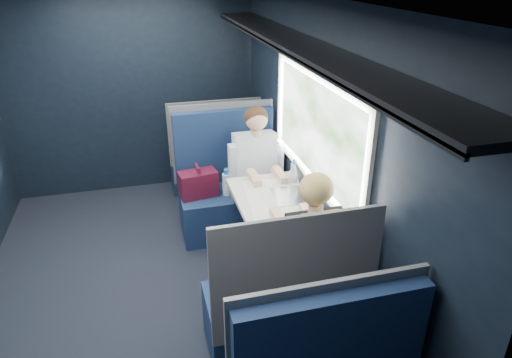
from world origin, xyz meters
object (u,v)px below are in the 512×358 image
object	(u,v)px
table	(271,208)
man	(257,168)
seat_bay_far	(282,305)
woman	(310,247)
laptop	(295,189)
bottle_small	(294,173)
seat_row_front	(213,157)
cup	(293,176)
seat_bay_near	(228,191)

from	to	relation	value
table	man	size ratio (longest dim) A/B	0.76
seat_bay_far	woman	bearing A→B (deg)	33.82
laptop	bottle_small	distance (m)	0.27
woman	bottle_small	bearing A→B (deg)	77.33
seat_bay_far	seat_row_front	xyz separation A→B (m)	(0.00, 2.67, -0.00)
bottle_small	laptop	bearing A→B (deg)	-107.01
seat_row_front	bottle_small	world-z (taller)	seat_row_front
laptop	cup	size ratio (longest dim) A/B	4.08
seat_row_front	bottle_small	bearing A→B (deg)	-72.96
table	man	bearing A→B (deg)	84.48
seat_bay_far	man	world-z (taller)	man
man	bottle_small	distance (m)	0.50
seat_bay_far	bottle_small	bearing A→B (deg)	67.66
cup	table	bearing A→B (deg)	-133.48
seat_bay_far	laptop	bearing A→B (deg)	66.21
seat_bay_far	seat_bay_near	bearing A→B (deg)	90.54
table	laptop	world-z (taller)	laptop
seat_row_front	cup	world-z (taller)	seat_row_front
table	woman	world-z (taller)	woman
laptop	cup	xyz separation A→B (m)	(0.09, 0.30, -0.03)
laptop	woman	bearing A→B (deg)	-101.11
table	seat_bay_far	distance (m)	0.93
seat_bay_far	seat_row_front	bearing A→B (deg)	90.00
seat_bay_far	table	bearing A→B (deg)	78.22
seat_bay_near	bottle_small	distance (m)	0.88
bottle_small	cup	bearing A→B (deg)	76.92
table	man	world-z (taller)	man
woman	laptop	xyz separation A→B (m)	(0.14, 0.72, 0.08)
seat_bay_near	laptop	bearing A→B (deg)	-64.52
table	woman	xyz separation A→B (m)	(0.07, -0.71, 0.06)
seat_row_front	cup	xyz separation A→B (m)	(0.48, -1.48, 0.37)
table	bottle_small	world-z (taller)	bottle_small
woman	cup	size ratio (longest dim) A/B	15.21
seat_bay_far	man	bearing A→B (deg)	80.97
seat_row_front	woman	size ratio (longest dim) A/B	0.88
seat_row_front	laptop	size ratio (longest dim) A/B	3.27
man	seat_bay_near	bearing A→B (deg)	147.30
man	seat_bay_far	bearing A→B (deg)	-99.03
seat_row_front	laptop	xyz separation A→B (m)	(0.39, -1.78, 0.40)
man	bottle_small	xyz separation A→B (m)	(0.22, -0.43, 0.12)
laptop	seat_bay_near	bearing A→B (deg)	115.48
man	seat_row_front	bearing A→B (deg)	102.83
seat_bay_far	laptop	distance (m)	1.05
cup	seat_bay_far	bearing A→B (deg)	-111.99
bottle_small	table	bearing A→B (deg)	-137.09
man	bottle_small	size ratio (longest dim) A/B	5.99
seat_bay_near	seat_bay_far	distance (m)	1.74
seat_bay_near	man	world-z (taller)	man
bottle_small	seat_row_front	bearing A→B (deg)	107.04
man	bottle_small	world-z (taller)	man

